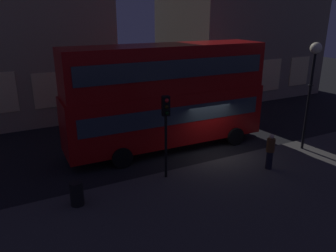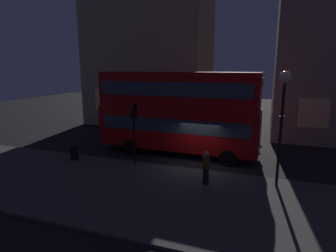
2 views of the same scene
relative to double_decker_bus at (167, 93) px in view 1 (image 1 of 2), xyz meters
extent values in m
plane|color=black|center=(1.89, -1.86, -3.12)|extent=(80.00, 80.00, 0.00)
cube|color=#423F3D|center=(1.89, -6.50, -3.06)|extent=(44.00, 7.52, 0.12)
cube|color=#F9E09E|center=(-7.65, 6.69, -0.55)|extent=(1.57, 0.06, 2.46)
cube|color=#F9E09E|center=(-5.19, 6.69, -0.67)|extent=(1.57, 0.06, 2.24)
cube|color=#F9E09E|center=(-2.73, 6.69, -0.37)|extent=(1.57, 0.06, 1.89)
cube|color=#F2D18C|center=(9.06, 5.28, -0.57)|extent=(2.13, 0.06, 2.19)
cube|color=#F9E09E|center=(12.38, 5.28, -0.91)|extent=(2.13, 0.06, 2.59)
cube|color=#F9E09E|center=(15.71, 5.28, -0.84)|extent=(2.13, 0.06, 2.45)
cube|color=#9E0C0C|center=(0.00, 0.00, -1.23)|extent=(10.93, 2.72, 2.76)
cube|color=#9E0C0C|center=(0.00, 0.00, 1.33)|extent=(10.71, 2.66, 2.36)
cube|color=#2D3842|center=(0.00, 0.00, -0.88)|extent=(10.06, 2.76, 0.90)
cube|color=#2D3842|center=(0.00, 0.00, 1.45)|extent=(10.06, 2.76, 0.90)
cube|color=#F2D84C|center=(5.38, -0.12, 1.98)|extent=(0.11, 1.48, 0.44)
sphere|color=white|center=(5.47, 0.68, -2.26)|extent=(0.24, 0.24, 0.24)
sphere|color=white|center=(5.43, -0.93, -2.26)|extent=(0.24, 0.24, 0.24)
cylinder|color=black|center=(3.72, 1.20, -2.61)|extent=(1.02, 0.26, 1.02)
cylinder|color=black|center=(3.66, -1.37, -2.61)|extent=(1.02, 0.26, 1.02)
cylinder|color=black|center=(-2.96, 1.35, -2.61)|extent=(1.02, 0.26, 1.02)
cylinder|color=black|center=(-3.02, -1.22, -2.61)|extent=(1.02, 0.26, 1.02)
cylinder|color=black|center=(-1.69, -3.23, -1.55)|extent=(0.12, 0.12, 2.89)
cube|color=black|center=(-1.69, -3.23, 0.32)|extent=(0.36, 0.31, 0.85)
sphere|color=red|center=(-1.71, -3.37, 0.59)|extent=(0.17, 0.17, 0.17)
sphere|color=black|center=(-1.71, -3.37, 0.32)|extent=(0.17, 0.17, 0.17)
sphere|color=black|center=(-1.71, -3.37, 0.05)|extent=(0.17, 0.17, 0.17)
cylinder|color=black|center=(6.42, -3.68, -0.45)|extent=(0.14, 0.14, 5.10)
torus|color=black|center=(6.42, -3.68, 0.50)|extent=(0.28, 0.28, 0.06)
sphere|color=#F9EFC6|center=(6.42, -3.68, 2.36)|extent=(0.58, 0.58, 0.58)
cylinder|color=black|center=(3.03, -4.71, -2.56)|extent=(0.31, 0.31, 0.87)
cylinder|color=#513319|center=(3.03, -4.71, -1.81)|extent=(0.38, 0.38, 0.64)
sphere|color=beige|center=(3.03, -4.71, -1.38)|extent=(0.22, 0.22, 0.22)
cylinder|color=black|center=(-5.76, -3.70, -2.52)|extent=(0.52, 0.52, 0.97)
camera|label=1|loc=(-7.76, -15.20, 4.03)|focal=35.48mm
camera|label=2|loc=(5.72, -18.05, 2.83)|focal=30.23mm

